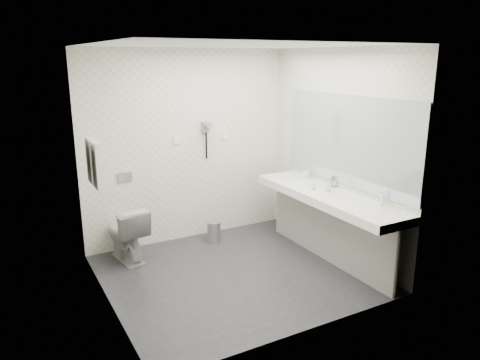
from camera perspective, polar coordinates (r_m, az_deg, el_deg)
floor at (r=5.33m, az=-0.65°, el=-11.55°), size 2.80×2.80×0.00m
ceiling at (r=4.77m, az=-0.74°, el=16.42°), size 2.80×2.80×0.00m
wall_back at (r=6.05m, az=-6.53°, el=4.12°), size 2.80×0.00×2.80m
wall_front at (r=3.84m, az=8.52°, el=-2.28°), size 2.80×0.00×2.80m
wall_left at (r=4.44m, az=-16.84°, el=-0.44°), size 0.00×2.60×2.60m
wall_right at (r=5.68m, az=11.87°, el=3.18°), size 0.00×2.60×2.60m
vanity_counter at (r=5.47m, az=10.78°, el=-2.09°), size 0.55×2.20×0.10m
vanity_panel at (r=5.62m, az=10.77°, el=-6.19°), size 0.03×2.15×0.75m
vanity_post_near at (r=4.96m, az=18.78°, el=-9.73°), size 0.06×0.06×0.75m
vanity_post_far at (r=6.42m, az=5.09°, el=-3.28°), size 0.06×0.06×0.75m
mirror at (r=5.49m, az=13.22°, el=4.82°), size 0.02×2.20×1.05m
basin_near at (r=5.00m, az=15.53°, el=-3.58°), size 0.40×0.31×0.05m
basin_far at (r=5.95m, az=6.84°, el=-0.18°), size 0.40×0.31×0.05m
faucet_near at (r=5.11m, az=17.17°, el=-2.25°), size 0.04×0.04×0.15m
faucet_far at (r=6.04m, az=8.37°, el=0.88°), size 0.04×0.04×0.15m
soap_bottle_a at (r=5.50m, az=10.89°, el=-0.95°), size 0.06×0.06×0.09m
soap_bottle_b at (r=5.56m, az=9.13°, el=-0.77°), size 0.08×0.08×0.08m
glass_left at (r=5.71m, az=11.56°, el=-0.24°), size 0.08×0.08×0.12m
toilet at (r=5.71m, az=-13.97°, el=-6.41°), size 0.48×0.72×0.68m
flush_plate at (r=5.84m, az=-14.10°, el=0.35°), size 0.18×0.02×0.12m
pedal_bin at (r=6.16m, az=-3.28°, el=-6.47°), size 0.24×0.24×0.26m
bin_lid at (r=6.11m, az=-3.30°, el=-5.26°), size 0.19×0.19×0.02m
towel_rail at (r=4.91m, az=-17.93°, el=4.52°), size 0.02×0.62×0.02m
towel_near at (r=4.82m, az=-17.27°, el=1.71°), size 0.07×0.24×0.48m
towel_far at (r=5.09m, az=-17.94°, el=2.33°), size 0.07×0.24×0.48m
dryer_cradle at (r=6.08m, az=-4.30°, el=6.61°), size 0.10×0.04×0.14m
dryer_barrel at (r=6.02m, az=-4.03°, el=6.81°), size 0.08×0.14×0.08m
dryer_cord at (r=6.11m, az=-4.20°, el=4.27°), size 0.02×0.02×0.35m
switch_plate_a at (r=5.97m, az=-7.85°, el=4.90°), size 0.09×0.02×0.09m
switch_plate_b at (r=6.25m, az=-1.84°, el=5.48°), size 0.09×0.02×0.09m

